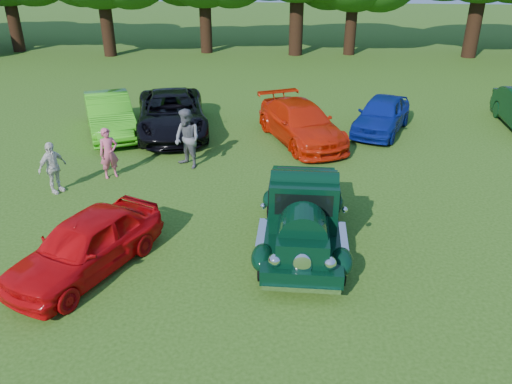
# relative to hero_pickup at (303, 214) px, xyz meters

# --- Properties ---
(ground) EXTENTS (120.00, 120.00, 0.00)m
(ground) POSITION_rel_hero_pickup_xyz_m (-1.61, -0.80, -0.78)
(ground) COLOR #294911
(ground) RESTS_ON ground
(hero_pickup) EXTENTS (2.14, 4.59, 1.79)m
(hero_pickup) POSITION_rel_hero_pickup_xyz_m (0.00, 0.00, 0.00)
(hero_pickup) COLOR black
(hero_pickup) RESTS_ON ground
(red_convertible) EXTENTS (2.89, 4.11, 1.30)m
(red_convertible) POSITION_rel_hero_pickup_xyz_m (-4.64, -1.55, -0.13)
(red_convertible) COLOR red
(red_convertible) RESTS_ON ground
(back_car_lime) EXTENTS (3.38, 4.75, 1.49)m
(back_car_lime) POSITION_rel_hero_pickup_xyz_m (-7.32, 7.25, -0.03)
(back_car_lime) COLOR green
(back_car_lime) RESTS_ON ground
(back_car_black) EXTENTS (3.84, 5.88, 1.51)m
(back_car_black) POSITION_rel_hero_pickup_xyz_m (-5.02, 7.63, -0.02)
(back_car_black) COLOR black
(back_car_black) RESTS_ON ground
(back_car_orange) EXTENTS (3.80, 5.16, 1.39)m
(back_car_orange) POSITION_rel_hero_pickup_xyz_m (-0.11, 7.06, -0.08)
(back_car_orange) COLOR red
(back_car_orange) RESTS_ON ground
(back_car_blue) EXTENTS (2.92, 4.28, 1.35)m
(back_car_blue) POSITION_rel_hero_pickup_xyz_m (2.94, 8.43, -0.10)
(back_car_blue) COLOR navy
(back_car_blue) RESTS_ON ground
(spectator_pink) EXTENTS (0.69, 0.64, 1.57)m
(spectator_pink) POSITION_rel_hero_pickup_xyz_m (-5.90, 3.33, 0.01)
(spectator_pink) COLOR #CC546F
(spectator_pink) RESTS_ON ground
(spectator_grey) EXTENTS (1.18, 1.14, 1.91)m
(spectator_grey) POSITION_rel_hero_pickup_xyz_m (-3.69, 4.32, 0.18)
(spectator_grey) COLOR slate
(spectator_grey) RESTS_ON ground
(spectator_white) EXTENTS (0.74, 0.97, 1.53)m
(spectator_white) POSITION_rel_hero_pickup_xyz_m (-7.12, 2.15, -0.01)
(spectator_white) COLOR silver
(spectator_white) RESTS_ON ground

